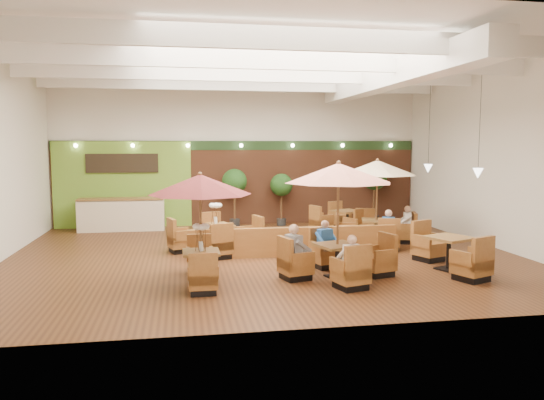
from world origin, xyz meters
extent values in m
plane|color=#381E0F|center=(0.00, 0.00, 0.00)|extent=(14.00, 14.00, 0.00)
cube|color=silver|center=(0.00, 6.00, 2.75)|extent=(14.00, 0.04, 5.50)
cube|color=silver|center=(0.00, -6.00, 2.75)|extent=(14.00, 0.04, 5.50)
cube|color=silver|center=(7.00, 0.00, 2.75)|extent=(0.04, 12.00, 5.50)
cube|color=white|center=(0.00, 0.00, 5.50)|extent=(14.00, 12.00, 0.04)
cube|color=brown|center=(0.00, 5.94, 1.60)|extent=(13.90, 0.10, 3.20)
cube|color=#1E3819|center=(0.00, 5.93, 3.05)|extent=(13.90, 0.12, 0.35)
cube|color=olive|center=(-4.40, 5.88, 1.60)|extent=(5.00, 0.08, 3.20)
cube|color=black|center=(-4.40, 5.80, 2.40)|extent=(2.60, 0.08, 0.70)
cube|color=white|center=(3.50, 0.00, 4.95)|extent=(0.60, 11.00, 0.60)
cube|color=white|center=(0.00, -4.00, 5.15)|extent=(13.60, 0.12, 0.45)
cube|color=white|center=(0.00, -1.30, 5.15)|extent=(13.60, 0.12, 0.45)
cube|color=white|center=(0.00, 1.30, 5.15)|extent=(13.60, 0.12, 0.45)
cube|color=white|center=(0.00, 4.00, 5.15)|extent=(13.60, 0.12, 0.45)
cylinder|color=black|center=(5.80, -1.00, 3.90)|extent=(0.01, 0.01, 3.20)
cone|color=white|center=(5.80, -1.00, 2.30)|extent=(0.28, 0.28, 0.28)
cylinder|color=black|center=(5.80, 2.00, 3.90)|extent=(0.01, 0.01, 3.20)
cone|color=white|center=(5.80, 2.00, 2.30)|extent=(0.28, 0.28, 0.28)
sphere|color=#FFEAC6|center=(-6.00, 5.70, 3.05)|extent=(0.14, 0.14, 0.14)
sphere|color=#FFEAC6|center=(-4.00, 5.70, 3.05)|extent=(0.14, 0.14, 0.14)
sphere|color=#FFEAC6|center=(-2.00, 5.70, 3.05)|extent=(0.14, 0.14, 0.14)
sphere|color=#FFEAC6|center=(0.00, 5.70, 3.05)|extent=(0.14, 0.14, 0.14)
sphere|color=#FFEAC6|center=(2.00, 5.70, 3.05)|extent=(0.14, 0.14, 0.14)
sphere|color=#FFEAC6|center=(4.00, 5.70, 3.05)|extent=(0.14, 0.14, 0.14)
sphere|color=#FFEAC6|center=(6.00, 5.70, 3.05)|extent=(0.14, 0.14, 0.14)
cube|color=beige|center=(-4.40, 5.10, 0.55)|extent=(3.00, 0.70, 1.10)
cube|color=brown|center=(-4.40, 5.10, 1.15)|extent=(3.00, 0.75, 0.06)
cube|color=brown|center=(0.80, -0.25, 0.41)|extent=(5.86, 0.21, 0.81)
cube|color=brown|center=(-1.85, -2.65, 0.69)|extent=(0.82, 0.82, 0.06)
cylinder|color=black|center=(-1.85, -2.65, 0.35)|extent=(0.10, 0.10, 0.63)
cube|color=black|center=(-1.85, -2.65, 0.02)|extent=(0.43, 0.43, 0.04)
cube|color=brown|center=(-1.85, -3.55, 0.29)|extent=(0.60, 0.60, 0.31)
cube|color=brown|center=(-1.85, -3.80, 0.57)|extent=(0.59, 0.10, 0.67)
cube|color=brown|center=(-2.13, -3.56, 0.48)|extent=(0.08, 0.53, 0.27)
cube|color=brown|center=(-1.57, -3.55, 0.48)|extent=(0.08, 0.53, 0.27)
cube|color=black|center=(-1.85, -3.55, 0.07)|extent=(0.53, 0.53, 0.13)
cube|color=brown|center=(-1.85, -1.74, 0.29)|extent=(0.60, 0.60, 0.31)
cube|color=brown|center=(-1.85, -1.49, 0.57)|extent=(0.59, 0.10, 0.67)
cube|color=brown|center=(-1.57, -1.74, 0.48)|extent=(0.08, 0.53, 0.27)
cube|color=brown|center=(-2.13, -1.74, 0.48)|extent=(0.08, 0.53, 0.27)
cube|color=black|center=(-1.85, -1.74, 0.07)|extent=(0.53, 0.53, 0.13)
cylinder|color=brown|center=(-1.85, -2.65, 1.19)|extent=(0.06, 0.06, 2.39)
cone|color=#541819|center=(-1.85, -2.65, 2.21)|extent=(2.29, 2.29, 0.45)
sphere|color=brown|center=(-1.85, -2.65, 2.44)|extent=(0.10, 0.10, 0.10)
cylinder|color=silver|center=(-1.85, -2.65, 0.83)|extent=(0.10, 0.10, 0.22)
cube|color=brown|center=(1.29, -2.73, 0.75)|extent=(1.10, 1.10, 0.06)
cylinder|color=black|center=(1.29, -2.73, 0.39)|extent=(0.10, 0.10, 0.69)
cube|color=black|center=(1.29, -2.73, 0.02)|extent=(0.58, 0.58, 0.04)
cube|color=brown|center=(1.29, -3.72, 0.31)|extent=(0.80, 0.80, 0.34)
cube|color=brown|center=(1.22, -3.98, 0.63)|extent=(0.65, 0.28, 0.73)
cube|color=brown|center=(1.00, -3.80, 0.52)|extent=(0.24, 0.58, 0.29)
cube|color=brown|center=(1.58, -3.64, 0.52)|extent=(0.24, 0.58, 0.29)
cube|color=black|center=(1.29, -3.72, 0.07)|extent=(0.71, 0.71, 0.15)
cube|color=brown|center=(1.29, -1.73, 0.31)|extent=(0.80, 0.80, 0.34)
cube|color=brown|center=(1.37, -1.47, 0.63)|extent=(0.65, 0.28, 0.73)
cube|color=brown|center=(1.58, -1.65, 0.52)|extent=(0.24, 0.58, 0.29)
cube|color=brown|center=(1.00, -1.81, 0.52)|extent=(0.24, 0.58, 0.29)
cube|color=black|center=(1.29, -1.73, 0.07)|extent=(0.71, 0.71, 0.15)
cube|color=brown|center=(0.30, -2.73, 0.31)|extent=(0.80, 0.80, 0.34)
cube|color=brown|center=(0.56, -2.80, 0.63)|extent=(0.28, 0.65, 0.73)
cube|color=brown|center=(0.21, -2.43, 0.52)|extent=(0.58, 0.24, 0.29)
cube|color=brown|center=(0.38, -3.02, 0.52)|extent=(0.58, 0.24, 0.29)
cube|color=black|center=(0.30, -2.73, 0.07)|extent=(0.71, 0.71, 0.15)
cube|color=brown|center=(2.29, -2.73, 0.31)|extent=(0.80, 0.80, 0.34)
cube|color=brown|center=(2.03, -2.65, 0.63)|extent=(0.28, 0.65, 0.73)
cube|color=brown|center=(2.37, -3.02, 0.52)|extent=(0.58, 0.24, 0.29)
cube|color=brown|center=(2.21, -2.43, 0.52)|extent=(0.58, 0.24, 0.29)
cube|color=black|center=(2.29, -2.73, 0.07)|extent=(0.71, 0.71, 0.15)
cylinder|color=brown|center=(1.29, -2.73, 1.31)|extent=(0.06, 0.06, 2.62)
cone|color=#C6735F|center=(1.29, -2.73, 2.44)|extent=(2.52, 2.52, 0.45)
sphere|color=brown|center=(1.29, -2.73, 2.67)|extent=(0.10, 0.10, 0.10)
cube|color=brown|center=(3.69, 1.10, 0.74)|extent=(1.09, 1.09, 0.06)
cylinder|color=black|center=(3.69, 1.10, 0.38)|extent=(0.10, 0.10, 0.68)
cube|color=black|center=(3.69, 1.10, 0.02)|extent=(0.57, 0.57, 0.04)
cube|color=brown|center=(3.69, 0.13, 0.31)|extent=(0.79, 0.79, 0.33)
cube|color=brown|center=(3.77, -0.13, 0.61)|extent=(0.64, 0.28, 0.72)
cube|color=brown|center=(3.41, 0.21, 0.51)|extent=(0.24, 0.56, 0.29)
cube|color=brown|center=(3.98, 0.04, 0.51)|extent=(0.24, 0.56, 0.29)
cube|color=black|center=(3.69, 0.13, 0.07)|extent=(0.70, 0.70, 0.14)
cube|color=brown|center=(3.69, 2.07, 0.31)|extent=(0.79, 0.79, 0.33)
cube|color=brown|center=(3.61, 2.33, 0.61)|extent=(0.64, 0.28, 0.72)
cube|color=brown|center=(3.98, 1.99, 0.51)|extent=(0.24, 0.56, 0.29)
cube|color=brown|center=(3.41, 2.16, 0.51)|extent=(0.24, 0.56, 0.29)
cube|color=black|center=(3.69, 2.07, 0.07)|extent=(0.70, 0.70, 0.14)
cube|color=brown|center=(2.72, 1.10, 0.31)|extent=(0.79, 0.79, 0.33)
cube|color=brown|center=(2.97, 1.18, 0.61)|extent=(0.28, 0.64, 0.72)
cube|color=brown|center=(2.80, 1.39, 0.51)|extent=(0.56, 0.24, 0.29)
cube|color=brown|center=(2.63, 0.82, 0.51)|extent=(0.56, 0.24, 0.29)
cube|color=black|center=(2.72, 1.10, 0.07)|extent=(0.70, 0.70, 0.14)
cube|color=brown|center=(4.67, 1.10, 0.31)|extent=(0.79, 0.79, 0.33)
cube|color=brown|center=(4.41, 1.02, 0.61)|extent=(0.28, 0.64, 0.72)
cube|color=brown|center=(4.58, 0.82, 0.51)|extent=(0.56, 0.24, 0.29)
cube|color=brown|center=(4.75, 1.39, 0.51)|extent=(0.56, 0.24, 0.29)
cube|color=black|center=(4.67, 1.10, 0.07)|extent=(0.70, 0.70, 0.14)
cylinder|color=brown|center=(3.69, 1.10, 1.28)|extent=(0.06, 0.06, 2.56)
cone|color=beige|center=(3.69, 1.10, 2.38)|extent=(2.46, 2.46, 0.45)
sphere|color=brown|center=(3.69, 1.10, 2.61)|extent=(0.10, 0.10, 0.10)
cube|color=brown|center=(-1.30, 0.82, 0.75)|extent=(1.12, 1.12, 0.06)
cylinder|color=black|center=(-1.30, 0.82, 0.39)|extent=(0.10, 0.10, 0.69)
cube|color=black|center=(-1.30, 0.82, 0.02)|extent=(0.59, 0.59, 0.04)
cube|color=brown|center=(-1.30, -0.17, 0.31)|extent=(0.81, 0.81, 0.34)
cube|color=brown|center=(-1.39, -0.43, 0.63)|extent=(0.65, 0.30, 0.73)
cube|color=brown|center=(-1.59, -0.26, 0.52)|extent=(0.25, 0.57, 0.29)
cube|color=brown|center=(-1.01, -0.08, 0.52)|extent=(0.25, 0.57, 0.29)
cube|color=black|center=(-1.30, -0.17, 0.07)|extent=(0.72, 0.72, 0.15)
cube|color=brown|center=(-1.30, 1.82, 0.31)|extent=(0.81, 0.81, 0.34)
cube|color=brown|center=(-1.22, 2.08, 0.63)|extent=(0.65, 0.30, 0.73)
cube|color=brown|center=(-1.01, 1.91, 0.52)|extent=(0.25, 0.57, 0.29)
cube|color=brown|center=(-1.59, 1.72, 0.52)|extent=(0.25, 0.57, 0.29)
cube|color=black|center=(-1.30, 1.82, 0.07)|extent=(0.72, 0.72, 0.15)
cube|color=brown|center=(-2.30, 0.82, 0.31)|extent=(0.81, 0.81, 0.34)
cube|color=brown|center=(-2.04, 0.74, 0.63)|extent=(0.30, 0.65, 0.73)
cube|color=brown|center=(-2.39, 1.11, 0.52)|extent=(0.57, 0.25, 0.29)
cube|color=brown|center=(-2.21, 0.53, 0.52)|extent=(0.57, 0.25, 0.29)
cube|color=black|center=(-2.30, 0.82, 0.07)|extent=(0.72, 0.72, 0.15)
cube|color=brown|center=(-0.31, 0.82, 0.31)|extent=(0.81, 0.81, 0.34)
cube|color=brown|center=(-0.57, 0.90, 0.63)|extent=(0.30, 0.65, 0.73)
cube|color=brown|center=(-0.22, 0.53, 0.52)|extent=(0.57, 0.25, 0.29)
cube|color=brown|center=(-0.40, 1.11, 0.52)|extent=(0.57, 0.25, 0.29)
cube|color=black|center=(-0.31, 0.82, 0.07)|extent=(0.72, 0.72, 0.15)
cylinder|color=silver|center=(-1.30, 0.82, 0.90)|extent=(0.10, 0.10, 0.22)
cube|color=brown|center=(4.22, -2.48, 0.80)|extent=(1.23, 1.23, 0.07)
cylinder|color=black|center=(4.22, -2.48, 0.41)|extent=(0.11, 0.11, 0.73)
cube|color=black|center=(4.22, -2.48, 0.02)|extent=(0.65, 0.65, 0.04)
cube|color=brown|center=(4.22, -3.53, 0.33)|extent=(0.90, 0.90, 0.36)
cube|color=brown|center=(4.11, -3.80, 0.67)|extent=(0.68, 0.36, 0.78)
cube|color=brown|center=(3.92, -3.65, 0.56)|extent=(0.31, 0.60, 0.31)
cube|color=brown|center=(4.51, -3.41, 0.56)|extent=(0.31, 0.60, 0.31)
cube|color=black|center=(4.22, -3.53, 0.08)|extent=(0.79, 0.79, 0.16)
cube|color=brown|center=(4.22, -1.42, 0.33)|extent=(0.90, 0.90, 0.36)
cube|color=brown|center=(4.32, -1.15, 0.67)|extent=(0.68, 0.36, 0.78)
cube|color=brown|center=(4.51, -1.30, 0.56)|extent=(0.31, 0.60, 0.31)
cube|color=brown|center=(3.92, -1.54, 0.56)|extent=(0.31, 0.60, 0.31)
cube|color=black|center=(4.22, -1.42, 0.08)|extent=(0.79, 0.79, 0.16)
cube|color=brown|center=(3.54, 3.53, 0.73)|extent=(1.12, 1.12, 0.06)
cylinder|color=black|center=(3.54, 3.53, 0.37)|extent=(0.10, 0.10, 0.67)
cube|color=black|center=(3.54, 3.53, 0.02)|extent=(0.59, 0.59, 0.04)
cube|color=brown|center=(3.54, 2.57, 0.30)|extent=(0.82, 0.82, 0.32)
cube|color=brown|center=(3.44, 2.32, 0.61)|extent=(0.62, 0.33, 0.71)
cube|color=brown|center=(3.27, 2.46, 0.51)|extent=(0.29, 0.55, 0.28)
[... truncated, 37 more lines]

